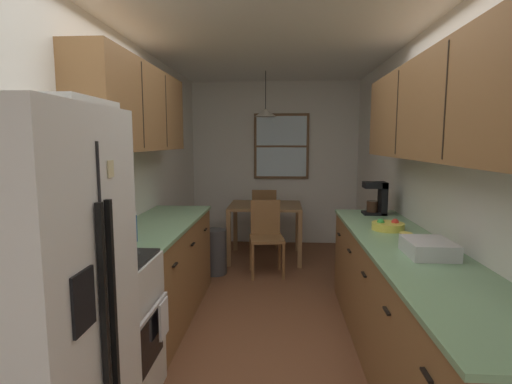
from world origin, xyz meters
The scene contains 25 objects.
ground_plane centered at (0.00, 1.00, 0.00)m, with size 12.00×12.00×0.00m, color brown.
wall_left centered at (-1.35, 1.00, 1.27)m, with size 0.10×9.00×2.55m, color white.
wall_right centered at (1.35, 1.00, 1.27)m, with size 0.10×9.00×2.55m, color white.
wall_back centered at (0.00, 3.65, 1.27)m, with size 4.40×0.10×2.55m, color white.
ceiling_slab centered at (0.00, 1.00, 2.59)m, with size 4.40×9.00×0.08m, color white.
refrigerator centered at (-0.95, -1.20, 0.88)m, with size 0.73×0.76×1.77m.
stove_range centered at (-0.99, -0.47, 0.47)m, with size 0.66×0.65×1.10m.
microwave_over_range centered at (-1.11, -0.47, 1.70)m, with size 0.39×0.58×0.34m.
counter_left centered at (-1.00, 0.78, 0.45)m, with size 0.64×1.84×0.90m.
upper_cabinets_left centered at (-1.14, 0.73, 1.90)m, with size 0.33×1.92×0.72m.
counter_right centered at (1.00, 0.04, 0.45)m, with size 0.64×3.03×0.90m.
upper_cabinets_right centered at (1.14, -0.01, 1.84)m, with size 0.33×2.71×0.68m.
dining_table centered at (-0.11, 2.70, 0.64)m, with size 0.98×0.82×0.76m.
dining_chair_near centered at (-0.07, 2.08, 0.50)m, with size 0.45×0.45×0.90m.
dining_chair_far centered at (-0.15, 3.32, 0.50)m, with size 0.41×0.41×0.90m.
pendant_light centered at (-0.11, 2.70, 2.01)m, with size 0.30×0.30×0.60m.
back_window centered at (0.11, 3.58, 1.55)m, with size 0.86×0.05×1.02m.
trash_bin centered at (-0.70, 2.02, 0.28)m, with size 0.29×0.29×0.55m, color #3F3F42.
storage_canister centered at (-1.00, 0.07, 1.01)m, with size 0.13×0.13×0.21m.
dish_towel centered at (-0.64, -0.31, 0.50)m, with size 0.02×0.16×0.24m, color white.
coffee_maker centered at (1.07, 1.29, 1.07)m, with size 0.22×0.18×0.33m.
mug_by_coffeemaker centered at (0.99, 0.11, 0.94)m, with size 0.12×0.09×0.09m.
fruit_bowl centered at (0.99, 0.58, 0.94)m, with size 0.26×0.26×0.09m.
dish_rack centered at (1.05, -0.15, 0.95)m, with size 0.28×0.34×0.10m, color silver.
table_serving_bowl centered at (-0.19, 2.62, 0.79)m, with size 0.16×0.16×0.06m, color #4C7299.
Camera 1 is at (0.10, -2.67, 1.62)m, focal length 27.71 mm.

